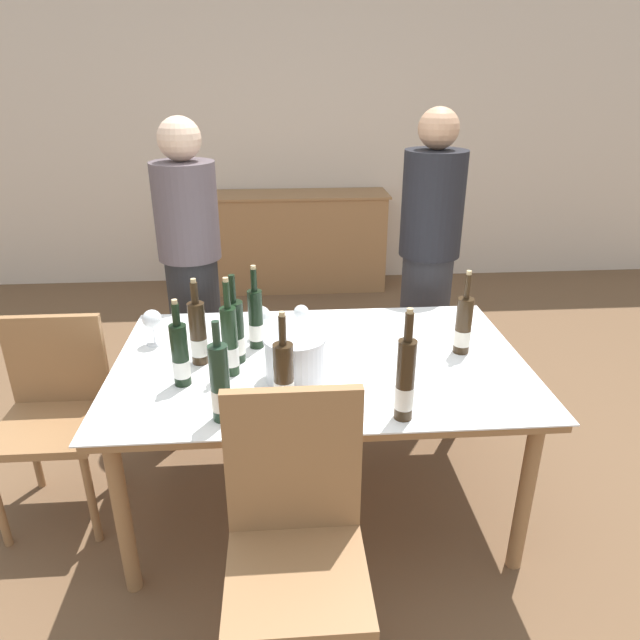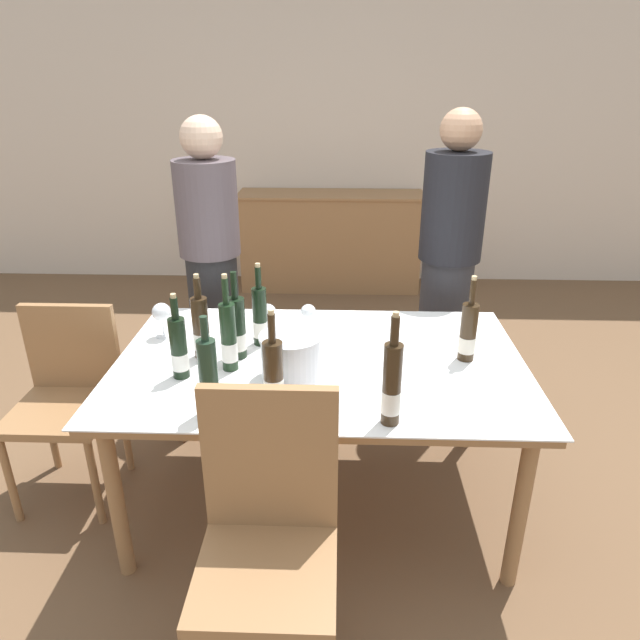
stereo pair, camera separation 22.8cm
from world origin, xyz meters
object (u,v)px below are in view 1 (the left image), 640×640
(wine_bottle_6, at_px, (230,342))
(chair_near_front, at_px, (295,528))
(ice_bucket, at_px, (295,357))
(chair_left_end, at_px, (54,404))
(wine_bottle_0, at_px, (463,326))
(wine_bottle_4, at_px, (405,381))
(wine_bottle_1, at_px, (256,320))
(wine_glass_2, at_px, (301,314))
(wine_bottle_8, at_px, (198,334))
(person_host, at_px, (192,273))
(wine_bottle_7, at_px, (235,333))
(wine_bottle_2, at_px, (180,356))
(wine_bottle_3, at_px, (284,376))
(wine_bottle_5, at_px, (220,385))
(wine_glass_0, at_px, (261,316))
(sideboard_cabinet, at_px, (296,241))
(wine_glass_1, at_px, (152,320))
(dining_table, at_px, (320,373))
(person_guest_left, at_px, (428,265))

(wine_bottle_6, relative_size, chair_near_front, 0.41)
(ice_bucket, xyz_separation_m, chair_left_end, (-1.03, 0.23, -0.31))
(wine_bottle_0, bearing_deg, chair_left_end, 178.32)
(wine_bottle_0, xyz_separation_m, wine_bottle_4, (-0.35, -0.48, 0.03))
(wine_bottle_1, height_order, wine_glass_2, wine_bottle_1)
(wine_bottle_8, bearing_deg, ice_bucket, -23.26)
(chair_near_front, relative_size, person_host, 0.60)
(wine_bottle_7, bearing_deg, wine_bottle_2, -137.24)
(wine_bottle_3, bearing_deg, wine_bottle_5, -161.70)
(chair_left_end, distance_m, chair_near_front, 1.31)
(wine_bottle_2, xyz_separation_m, wine_bottle_8, (0.05, 0.17, 0.01))
(wine_bottle_6, xyz_separation_m, wine_glass_0, (0.11, 0.33, -0.04))
(wine_bottle_4, relative_size, wine_glass_0, 2.76)
(wine_bottle_0, xyz_separation_m, wine_bottle_3, (-0.76, -0.37, -0.00))
(wine_glass_0, distance_m, wine_glass_2, 0.19)
(wine_bottle_0, bearing_deg, wine_bottle_3, -153.87)
(sideboard_cabinet, relative_size, ice_bucket, 6.71)
(sideboard_cabinet, bearing_deg, wine_glass_0, -95.14)
(wine_glass_2, xyz_separation_m, chair_near_front, (-0.07, -1.06, -0.26))
(wine_glass_0, height_order, chair_near_front, chair_near_front)
(ice_bucket, bearing_deg, wine_bottle_0, 14.27)
(wine_bottle_4, bearing_deg, wine_bottle_5, 176.48)
(sideboard_cabinet, relative_size, wine_bottle_0, 4.45)
(sideboard_cabinet, height_order, wine_glass_0, wine_glass_0)
(wine_bottle_2, relative_size, wine_bottle_4, 0.85)
(wine_bottle_2, xyz_separation_m, chair_left_end, (-0.60, 0.24, -0.33))
(sideboard_cabinet, height_order, wine_bottle_8, wine_bottle_8)
(wine_bottle_6, bearing_deg, wine_bottle_3, -51.10)
(wine_bottle_1, xyz_separation_m, wine_bottle_5, (-0.10, -0.56, 0.01))
(wine_glass_2, bearing_deg, wine_bottle_7, -135.43)
(wine_glass_1, height_order, chair_left_end, wine_glass_1)
(wine_bottle_2, distance_m, wine_glass_2, 0.66)
(person_host, bearing_deg, sideboard_cabinet, 72.63)
(wine_bottle_0, distance_m, wine_glass_1, 1.32)
(dining_table, height_order, wine_glass_2, wine_glass_2)
(dining_table, xyz_separation_m, wine_glass_0, (-0.25, 0.24, 0.16))
(wine_glass_2, bearing_deg, person_host, 134.12)
(wine_bottle_1, relative_size, person_guest_left, 0.22)
(wine_bottle_2, relative_size, wine_bottle_5, 0.94)
(sideboard_cabinet, distance_m, chair_near_front, 3.63)
(wine_bottle_5, xyz_separation_m, chair_left_end, (-0.77, 0.49, -0.34))
(wine_glass_0, height_order, person_host, person_host)
(wine_bottle_7, relative_size, wine_glass_2, 2.95)
(wine_bottle_3, relative_size, wine_bottle_7, 0.97)
(ice_bucket, height_order, wine_bottle_8, wine_bottle_8)
(wine_bottle_4, distance_m, wine_bottle_5, 0.62)
(wine_bottle_4, bearing_deg, wine_glass_1, 145.96)
(wine_bottle_1, relative_size, wine_bottle_7, 0.99)
(chair_near_front, bearing_deg, ice_bucket, 87.84)
(sideboard_cabinet, relative_size, person_guest_left, 0.97)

